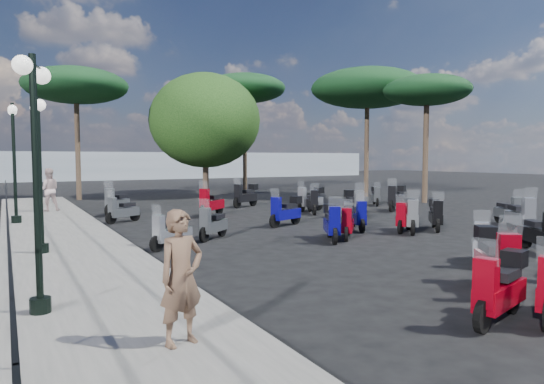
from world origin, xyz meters
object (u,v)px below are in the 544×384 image
scooter_10 (211,204)px  pine_1 (367,89)px  scooter_3 (213,225)px  scooter_26 (509,212)px  scooter_18 (540,234)px  scooter_5 (117,203)px  scooter_27 (397,199)px  scooter_19 (411,216)px  scooter_25 (436,215)px  pedestrian_far (48,190)px  scooter_12 (482,244)px  lamp_post_0 (36,167)px  scooter_1 (499,289)px  scooter_15 (312,203)px  pine_2 (76,86)px  woman (181,277)px  scooter_9 (286,212)px  lamp_post_2 (14,155)px  scooter_16 (246,196)px  scooter_21 (354,205)px  scooter_28 (376,196)px  pine_0 (245,89)px  lamp_post_1 (40,165)px  pine_3 (427,91)px  scooter_24 (521,217)px  broadleaf_tree (205,121)px  scooter_8 (332,224)px  scooter_20 (357,217)px  scooter_2 (171,233)px  scooter_4 (122,211)px  scooter_14 (348,223)px

scooter_10 → pine_1: bearing=-106.9°
scooter_3 → scooter_26: bearing=-141.9°
scooter_18 → pine_1: bearing=-87.2°
scooter_5 → scooter_27: size_ratio=0.86×
scooter_19 → scooter_25: bearing=-140.5°
pedestrian_far → scooter_12: (7.64, -14.83, -0.60)m
lamp_post_0 → scooter_1: lamp_post_0 is taller
scooter_15 → scooter_5: bearing=-1.0°
scooter_25 → pine_2: 20.65m
woman → scooter_9: 11.10m
lamp_post_2 → scooter_3: size_ratio=3.28×
scooter_18 → scooter_19: (-0.33, 3.98, 0.05)m
scooter_16 → scooter_21: (1.59, -6.22, 0.00)m
scooter_28 → pine_0: 13.28m
lamp_post_0 → pine_0: size_ratio=0.45×
lamp_post_1 → scooter_27: bearing=11.5°
scooter_27 → pine_3: bearing=-90.4°
scooter_24 → pine_2: bearing=-28.8°
lamp_post_0 → scooter_27: size_ratio=2.17×
lamp_post_1 → scooter_18: size_ratio=2.35×
scooter_15 → scooter_21: size_ratio=0.90×
broadleaf_tree → pine_3: bearing=-47.9°
scooter_3 → scooter_25: 7.27m
scooter_21 → scooter_24: (2.29, -5.28, -0.03)m
scooter_8 → scooter_15: size_ratio=0.97×
scooter_9 → scooter_24: scooter_24 is taller
scooter_28 → pine_0: pine_0 is taller
scooter_16 → pine_3: 10.95m
lamp_post_2 → scooter_19: size_ratio=2.83×
scooter_26 → lamp_post_2: bearing=-2.6°
lamp_post_0 → scooter_18: 11.22m
scooter_19 → scooter_8: bearing=40.8°
lamp_post_1 → pine_3: bearing=15.0°
scooter_16 → scooter_20: size_ratio=1.11×
lamp_post_1 → scooter_2: lamp_post_1 is taller
broadleaf_tree → scooter_4: bearing=-125.3°
scooter_1 → scooter_24: size_ratio=0.98×
scooter_3 → scooter_9: scooter_9 is taller
pedestrian_far → scooter_20: size_ratio=1.19×
woman → scooter_12: woman is taller
scooter_24 → pine_1: bearing=-77.9°
pine_1 → scooter_5: bearing=-170.0°
woman → scooter_18: 9.86m
scooter_26 → pine_3: bearing=-92.9°
scooter_15 → scooter_16: size_ratio=0.94×
scooter_16 → pine_0: 11.93m
scooter_24 → scooter_26: (1.43, 1.42, -0.06)m
scooter_14 → scooter_1: bearing=110.1°
scooter_24 → pine_3: (5.39, 9.05, 5.30)m
scooter_1 → pine_1: bearing=-51.9°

